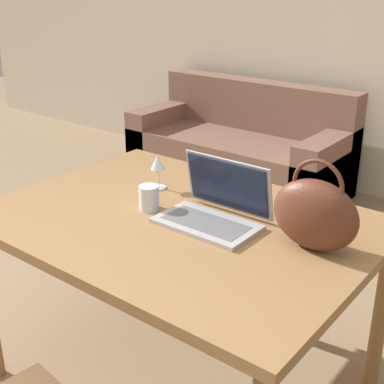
% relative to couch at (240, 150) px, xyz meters
% --- Properties ---
extents(dining_table, '(1.43, 1.04, 0.77)m').
position_rel_couch_xyz_m(dining_table, '(1.09, -2.11, 0.41)').
color(dining_table, olive).
rests_on(dining_table, ground_plane).
extents(couch, '(1.75, 0.78, 0.82)m').
position_rel_couch_xyz_m(couch, '(0.00, 0.00, 0.00)').
color(couch, '#7F5B4C').
rests_on(couch, ground_plane).
extents(laptop, '(0.37, 0.27, 0.23)m').
position_rel_couch_xyz_m(laptop, '(1.22, -2.04, 0.55)').
color(laptop, '#ADADB2').
rests_on(laptop, dining_table).
extents(drinking_glass, '(0.08, 0.08, 0.10)m').
position_rel_couch_xyz_m(drinking_glass, '(0.95, -2.12, 0.53)').
color(drinking_glass, silver).
rests_on(drinking_glass, dining_table).
extents(wine_glass, '(0.07, 0.07, 0.15)m').
position_rel_couch_xyz_m(wine_glass, '(0.83, -1.93, 0.59)').
color(wine_glass, silver).
rests_on(wine_glass, dining_table).
extents(handbag, '(0.30, 0.13, 0.31)m').
position_rel_couch_xyz_m(handbag, '(1.60, -2.02, 0.61)').
color(handbag, '#592D1E').
rests_on(handbag, dining_table).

